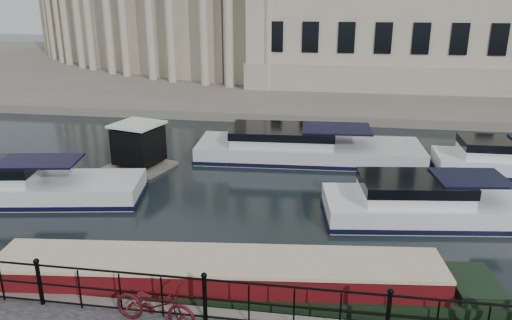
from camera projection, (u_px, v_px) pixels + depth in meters
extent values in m
plane|color=black|center=(227.00, 286.00, 13.61)|extent=(160.00, 160.00, 0.00)
cube|color=#6B665B|center=(308.00, 70.00, 50.06)|extent=(120.00, 42.00, 0.55)
cylinder|color=black|center=(40.00, 284.00, 11.74)|extent=(0.10, 0.10, 1.10)
sphere|color=black|center=(36.00, 261.00, 11.55)|extent=(0.14, 0.14, 0.14)
cylinder|color=black|center=(205.00, 299.00, 11.15)|extent=(0.10, 0.10, 1.10)
sphere|color=black|center=(204.00, 275.00, 10.96)|extent=(0.14, 0.14, 0.14)
cylinder|color=black|center=(388.00, 316.00, 10.57)|extent=(0.10, 0.10, 1.10)
sphere|color=black|center=(391.00, 291.00, 10.38)|extent=(0.14, 0.14, 0.14)
cylinder|color=black|center=(204.00, 279.00, 11.00)|extent=(24.00, 0.05, 0.05)
cylinder|color=black|center=(205.00, 299.00, 11.15)|extent=(24.00, 0.04, 0.04)
cylinder|color=black|center=(206.00, 317.00, 11.30)|extent=(24.00, 0.04, 0.04)
cube|color=#9E937F|center=(374.00, 67.00, 43.16)|extent=(20.30, 14.30, 2.00)
cube|color=#ADA38C|center=(261.00, 14.00, 39.36)|extent=(5.73, 4.06, 11.00)
cylinder|color=#ADA38C|center=(269.00, 24.00, 36.72)|extent=(0.70, 0.70, 9.80)
cylinder|color=#ADA38C|center=(228.00, 23.00, 37.85)|extent=(0.70, 0.70, 9.80)
cube|color=#ADA38C|center=(204.00, 13.00, 41.42)|extent=(5.90, 4.56, 11.00)
cylinder|color=#ADA38C|center=(203.00, 22.00, 38.72)|extent=(0.70, 0.70, 9.80)
cylinder|color=#ADA38C|center=(170.00, 21.00, 40.19)|extent=(0.70, 0.70, 9.80)
cube|color=#ADA38C|center=(158.00, 12.00, 43.98)|extent=(5.99, 4.99, 11.00)
cylinder|color=#ADA38C|center=(149.00, 20.00, 41.28)|extent=(0.70, 0.70, 9.80)
cylinder|color=#ADA38C|center=(123.00, 19.00, 43.07)|extent=(0.70, 0.70, 9.80)
cube|color=#ADA38C|center=(121.00, 10.00, 47.03)|extent=(5.99, 5.36, 11.00)
cylinder|color=#ADA38C|center=(108.00, 18.00, 44.37)|extent=(0.70, 0.70, 9.80)
cylinder|color=#ADA38C|center=(88.00, 17.00, 46.45)|extent=(0.70, 0.70, 9.80)
cube|color=#ADA38C|center=(95.00, 9.00, 50.51)|extent=(5.91, 5.64, 11.00)
cylinder|color=#ADA38C|center=(77.00, 17.00, 47.93)|extent=(0.70, 0.70, 9.80)
cylinder|color=#ADA38C|center=(64.00, 15.00, 50.27)|extent=(0.70, 0.70, 9.80)
cube|color=#ADA38C|center=(77.00, 8.00, 54.38)|extent=(5.74, 5.85, 11.00)
cylinder|color=#ADA38C|center=(57.00, 15.00, 51.91)|extent=(0.70, 0.70, 9.80)
cylinder|color=#ADA38C|center=(50.00, 14.00, 54.48)|extent=(0.70, 0.70, 9.80)
cube|color=#ADA38C|center=(68.00, 7.00, 58.58)|extent=(5.49, 5.97, 11.00)
cylinder|color=#ADA38C|center=(47.00, 13.00, 56.27)|extent=(0.70, 0.70, 9.80)
cylinder|color=#ADA38C|center=(44.00, 12.00, 59.03)|extent=(0.70, 0.70, 9.80)
cube|color=#ADA38C|center=(65.00, 6.00, 63.05)|extent=(5.16, 6.00, 11.00)
cylinder|color=#ADA38C|center=(43.00, 12.00, 60.93)|extent=(0.70, 0.70, 9.80)
cylinder|color=#ADA38C|center=(44.00, 11.00, 63.84)|extent=(0.70, 0.70, 9.80)
cube|color=#ADA38C|center=(67.00, 5.00, 67.72)|extent=(4.76, 5.95, 11.00)
cylinder|color=#ADA38C|center=(45.00, 10.00, 65.82)|extent=(0.70, 0.70, 9.80)
cylinder|color=#ADA38C|center=(49.00, 9.00, 68.85)|extent=(0.70, 0.70, 9.80)
imported|color=#440C14|center=(155.00, 305.00, 11.01)|extent=(2.05, 1.01, 1.03)
cube|color=black|center=(219.00, 296.00, 13.00)|extent=(14.39, 3.42, 0.86)
cube|color=#580C10|center=(218.00, 274.00, 12.80)|extent=(11.52, 2.83, 0.67)
cube|color=beige|center=(218.00, 260.00, 12.67)|extent=(11.53, 2.89, 0.10)
cube|color=#6B665B|center=(140.00, 167.00, 22.81)|extent=(3.16, 2.85, 0.22)
cube|color=black|center=(139.00, 145.00, 22.48)|extent=(2.19, 2.19, 1.60)
cube|color=white|center=(137.00, 124.00, 22.18)|extent=(2.41, 2.41, 0.11)
cube|color=silver|center=(13.00, 194.00, 19.30)|extent=(10.18, 4.17, 1.20)
cube|color=black|center=(13.00, 196.00, 19.32)|extent=(10.28, 4.21, 0.18)
cube|color=black|center=(39.00, 161.00, 18.88)|extent=(3.22, 2.25, 0.08)
cube|color=white|center=(438.00, 213.00, 17.63)|extent=(8.25, 3.75, 1.20)
cube|color=black|center=(438.00, 215.00, 17.65)|extent=(8.33, 3.79, 0.18)
cube|color=white|center=(413.00, 191.00, 17.38)|extent=(3.84, 2.70, 0.90)
cube|color=black|center=(471.00, 178.00, 17.18)|extent=(2.62, 2.21, 0.08)
cube|color=silver|center=(308.00, 155.00, 24.01)|extent=(10.75, 3.75, 1.20)
cube|color=black|center=(308.00, 156.00, 24.04)|extent=(10.85, 3.78, 0.18)
cube|color=silver|center=(282.00, 137.00, 23.87)|extent=(4.89, 2.88, 0.90)
cube|color=black|center=(337.00, 128.00, 23.46)|extent=(3.29, 2.42, 0.08)
cube|color=black|center=(512.00, 171.00, 22.07)|extent=(6.73, 2.42, 0.18)
cube|color=white|center=(497.00, 150.00, 21.89)|extent=(3.00, 1.96, 0.90)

